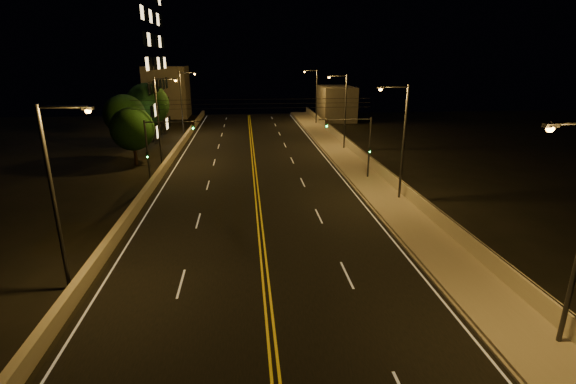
{
  "coord_description": "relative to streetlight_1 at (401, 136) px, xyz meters",
  "views": [
    {
      "loc": [
        -0.83,
        -9.56,
        11.46
      ],
      "look_at": [
        2.0,
        18.0,
        2.5
      ],
      "focal_mm": 26.0,
      "sensor_mm": 36.0,
      "label": 1
    }
  ],
  "objects": [
    {
      "name": "overhead_wires",
      "position": [
        -11.53,
        7.11,
        1.95
      ],
      "size": [
        22.0,
        0.03,
        0.83
      ],
      "color": "black"
    },
    {
      "name": "streetlight_5",
      "position": [
        -21.46,
        14.44,
        0.0
      ],
      "size": [
        2.55,
        0.28,
        9.46
      ],
      "color": "#2D2D33",
      "rests_on": "ground"
    },
    {
      "name": "streetlight_6",
      "position": [
        -21.46,
        32.73,
        0.0
      ],
      "size": [
        2.55,
        0.28,
        9.46
      ],
      "color": "#2D2D33",
      "rests_on": "ground"
    },
    {
      "name": "traffic_signal_left",
      "position": [
        -20.33,
        6.49,
        -1.57
      ],
      "size": [
        5.11,
        0.31,
        6.14
      ],
      "color": "#2D2D33",
      "rests_on": "ground"
    },
    {
      "name": "tree_0",
      "position": [
        -24.61,
        14.85,
        -1.43
      ],
      "size": [
        4.71,
        4.71,
        6.38
      ],
      "color": "black",
      "rests_on": "ground"
    },
    {
      "name": "curb",
      "position": [
        -2.6,
        -2.39,
        -5.37
      ],
      "size": [
        0.14,
        120.0,
        0.15
      ],
      "primitive_type": "cube",
      "color": "gray",
      "rests_on": "ground"
    },
    {
      "name": "streetlight_3",
      "position": [
        0.0,
        41.83,
        0.0
      ],
      "size": [
        2.55,
        0.28,
        9.46
      ],
      "color": "#2D2D33",
      "rests_on": "ground"
    },
    {
      "name": "streetlight_4",
      "position": [
        -21.46,
        -11.76,
        0.0
      ],
      "size": [
        2.55,
        0.28,
        9.46
      ],
      "color": "#2D2D33",
      "rests_on": "ground"
    },
    {
      "name": "streetlight_1",
      "position": [
        0.0,
        0.0,
        0.0
      ],
      "size": [
        2.55,
        0.28,
        9.46
      ],
      "color": "#2D2D33",
      "rests_on": "ground"
    },
    {
      "name": "building_tower",
      "position": [
        -36.04,
        28.6,
        6.73
      ],
      "size": [
        24.0,
        15.0,
        25.49
      ],
      "color": "#6F665D",
      "rests_on": "ground"
    },
    {
      "name": "tree_2",
      "position": [
        -26.02,
        29.66,
        -0.33
      ],
      "size": [
        5.99,
        5.99,
        8.11
      ],
      "color": "black",
      "rests_on": "ground"
    },
    {
      "name": "distant_building_left",
      "position": [
        -27.53,
        54.87,
        -0.52
      ],
      "size": [
        8.0,
        8.0,
        9.86
      ],
      "primitive_type": "cube",
      "color": "#6F665D",
      "rests_on": "ground"
    },
    {
      "name": "parapet_rail",
      "position": [
        0.92,
        -2.39,
        -4.12
      ],
      "size": [
        0.06,
        120.0,
        0.06
      ],
      "primitive_type": "cylinder",
      "rotation": [
        1.57,
        0.0,
        0.0
      ],
      "color": "black",
      "rests_on": "parapet_wall"
    },
    {
      "name": "streetlight_2",
      "position": [
        0.0,
        20.14,
        0.0
      ],
      "size": [
        2.55,
        0.28,
        9.46
      ],
      "color": "#2D2D33",
      "rests_on": "ground"
    },
    {
      "name": "lane_markings",
      "position": [
        -11.53,
        -2.46,
        -5.42
      ],
      "size": [
        17.32,
        116.0,
        0.0
      ],
      "color": "silver",
      "rests_on": "road"
    },
    {
      "name": "sidewalk",
      "position": [
        -0.73,
        -2.39,
        -5.3
      ],
      "size": [
        3.6,
        120.0,
        0.3
      ],
      "primitive_type": "cube",
      "color": "gray",
      "rests_on": "ground"
    },
    {
      "name": "traffic_signal_right",
      "position": [
        -1.53,
        6.49,
        -1.57
      ],
      "size": [
        5.11,
        0.31,
        6.14
      ],
      "color": "#2D2D33",
      "rests_on": "ground"
    },
    {
      "name": "distant_building_right",
      "position": [
        4.97,
        47.28,
        -2.3
      ],
      "size": [
        6.0,
        10.0,
        6.29
      ],
      "primitive_type": "cube",
      "color": "#6F665D",
      "rests_on": "ground"
    },
    {
      "name": "jersey_barrier",
      "position": [
        -21.0,
        -2.39,
        -5.01
      ],
      "size": [
        0.45,
        120.0,
        0.87
      ],
      "primitive_type": "cube",
      "color": "#A99F8C",
      "rests_on": "ground"
    },
    {
      "name": "tree_1",
      "position": [
        -27.64,
        23.48,
        -1.0
      ],
      "size": [
        5.2,
        5.2,
        7.05
      ],
      "color": "black",
      "rests_on": "ground"
    },
    {
      "name": "parapet_wall",
      "position": [
        0.92,
        -2.39,
        -4.65
      ],
      "size": [
        0.3,
        120.0,
        1.0
      ],
      "primitive_type": "cube",
      "color": "#A99F8C",
      "rests_on": "sidewalk"
    },
    {
      "name": "road",
      "position": [
        -11.53,
        -2.39,
        -5.44
      ],
      "size": [
        18.0,
        120.0,
        0.02
      ],
      "primitive_type": "cube",
      "color": "black",
      "rests_on": "ground"
    }
  ]
}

